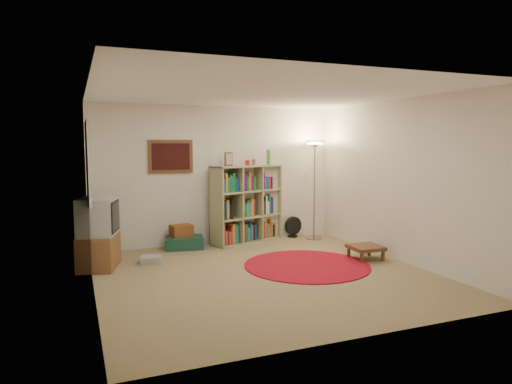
# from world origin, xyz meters

# --- Properties ---
(room) EXTENTS (4.54, 4.54, 2.54)m
(room) POSITION_xyz_m (-0.05, 0.05, 1.26)
(room) COLOR olive
(room) RESTS_ON ground
(bookshelf) EXTENTS (1.48, 0.87, 1.71)m
(bookshelf) POSITION_xyz_m (0.50, 2.13, 0.69)
(bookshelf) COLOR #919664
(bookshelf) RESTS_ON ground
(floor_lamp) EXTENTS (0.43, 0.43, 1.88)m
(floor_lamp) POSITION_xyz_m (1.81, 1.88, 1.56)
(floor_lamp) COLOR #9B9DA0
(floor_lamp) RESTS_ON ground
(floor_fan) EXTENTS (0.36, 0.22, 0.41)m
(floor_fan) POSITION_xyz_m (1.51, 2.18, 0.20)
(floor_fan) COLOR black
(floor_fan) RESTS_ON ground
(tv_stand) EXTENTS (0.67, 0.82, 1.04)m
(tv_stand) POSITION_xyz_m (-2.13, 1.23, 0.50)
(tv_stand) COLOR brown
(tv_stand) RESTS_ON ground
(dvd_box) EXTENTS (0.37, 0.33, 0.10)m
(dvd_box) POSITION_xyz_m (-1.37, 1.25, 0.05)
(dvd_box) COLOR #A4A3A7
(dvd_box) RESTS_ON ground
(suitcase) EXTENTS (0.71, 0.52, 0.21)m
(suitcase) POSITION_xyz_m (-0.69, 2.01, 0.10)
(suitcase) COLOR #163D31
(suitcase) RESTS_ON ground
(wicker_basket) EXTENTS (0.41, 0.32, 0.21)m
(wicker_basket) POSITION_xyz_m (-0.73, 2.04, 0.31)
(wicker_basket) COLOR brown
(wicker_basket) RESTS_ON suitcase
(paper_towel) EXTENTS (0.14, 0.14, 0.28)m
(paper_towel) POSITION_xyz_m (0.35, 2.15, 0.14)
(paper_towel) COLOR silver
(paper_towel) RESTS_ON ground
(red_rug) EXTENTS (1.88, 1.88, 0.02)m
(red_rug) POSITION_xyz_m (0.76, 0.20, 0.01)
(red_rug) COLOR maroon
(red_rug) RESTS_ON ground
(side_table) EXTENTS (0.49, 0.49, 0.22)m
(side_table) POSITION_xyz_m (1.81, 0.21, 0.18)
(side_table) COLOR #4D2F1B
(side_table) RESTS_ON ground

